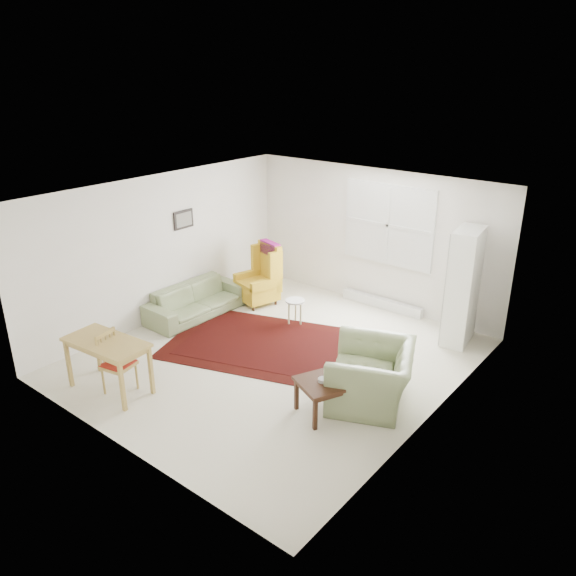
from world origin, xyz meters
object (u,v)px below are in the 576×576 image
Objects in this scene: wingback_chair at (257,274)px; desk_chair at (118,363)px; armchair at (372,370)px; stool at (295,312)px; coffee_table at (323,398)px; desk at (109,366)px; cabinet at (463,287)px; sofa at (197,295)px.

wingback_chair reaches higher than desk_chair.
armchair is 2.70× the size of stool.
armchair is 2.59m from stool.
armchair reaches higher than coffee_table.
desk is (0.42, -3.49, -0.20)m from wingback_chair.
desk is (-3.10, -4.36, -0.56)m from cabinet.
armchair is 0.64× the size of cabinet.
wingback_chair reaches higher than armchair.
wingback_chair is at bearing -174.46° from cabinet.
armchair reaches higher than desk_chair.
armchair is (3.82, -0.47, 0.08)m from sofa.
sofa reaches higher than desk.
cabinet is at bearing 152.12° from armchair.
armchair reaches higher than desk.
sofa is 3.68m from coffee_table.
wingback_chair is at bearing -24.03° from sofa.
armchair is at bearing -66.98° from desk_chair.
stool is (-1.93, 1.90, -0.02)m from coffee_table.
desk_chair is at bearing -132.86° from cabinet.
cabinet is 5.25m from desk_chair.
wingback_chair is (0.49, 1.05, 0.19)m from sofa.
desk_chair is at bearing -155.09° from sofa.
stool is at bearing 78.43° from desk.
desk is 0.16m from desk_chair.
armchair is at bearing -102.91° from cabinet.
sofa is at bearing 162.45° from coffee_table.
desk_chair reaches higher than coffee_table.
stool is at bearing -20.93° from desk_chair.
wingback_chair reaches higher than coffee_table.
sofa is 1.02× the size of cabinet.
coffee_table is 0.68× the size of desk_chair.
armchair reaches higher than sofa.
desk_chair is (1.05, -2.38, 0.05)m from sofa.
cabinet reaches higher than wingback_chair.
stool is (-2.25, 1.27, -0.24)m from armchair.
stool is 3.23m from desk_chair.
coffee_table is at bearing -19.94° from wingback_chair.
cabinet is at bearing 24.76° from stool.
stool is 2.78m from cabinet.
armchair reaches higher than stool.
wingback_chair is 3.72m from coffee_table.
cabinet is (3.52, 0.87, 0.36)m from wingback_chair.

